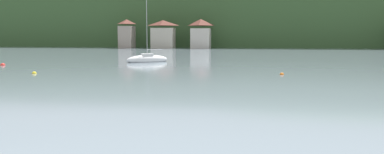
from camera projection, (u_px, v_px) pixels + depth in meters
wooded_hillside at (321, 24)px, 126.69m from camera, size 352.00×49.65×41.37m
shore_building_west at (127, 34)px, 102.14m from camera, size 3.82×4.34×7.75m
shore_building_westcentral at (163, 35)px, 100.54m from camera, size 6.22×4.33×7.46m
shore_building_central at (201, 34)px, 99.31m from camera, size 5.11×5.17×7.70m
sailboat_far_6 at (147, 59)px, 49.49m from camera, size 5.51×4.84×8.90m
mooring_buoy_near at (3, 65)px, 44.04m from camera, size 0.54×0.54×0.54m
mooring_buoy_mid at (282, 75)px, 33.77m from camera, size 0.37×0.37×0.37m
mooring_buoy_far at (34, 74)px, 34.69m from camera, size 0.40×0.40×0.40m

